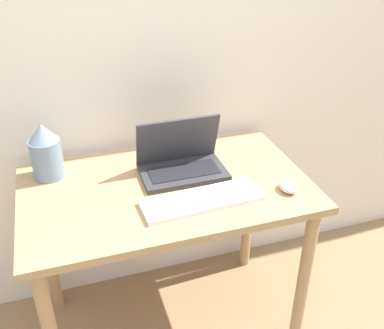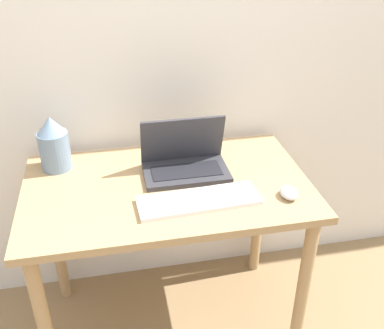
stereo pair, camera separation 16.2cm
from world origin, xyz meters
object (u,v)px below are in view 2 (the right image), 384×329
Objects in this scene: laptop at (185,160)px; mouse at (289,193)px; vase at (54,144)px; keyboard at (199,201)px.

laptop is 3.85× the size of mouse.
vase reaches higher than laptop.
keyboard is 1.98× the size of vase.
mouse is at bearing -24.49° from vase.
laptop is at bearing 142.83° from mouse.
vase reaches higher than keyboard.
mouse is 0.91m from vase.
laptop is at bearing 92.09° from keyboard.
laptop reaches higher than keyboard.
laptop is 0.51m from vase.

